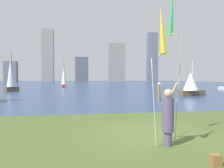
# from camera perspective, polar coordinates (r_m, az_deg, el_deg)

# --- Properties ---
(ground) EXTENTS (120.00, 138.00, 0.12)m
(ground) POSITION_cam_1_polar(r_m,az_deg,el_deg) (58.14, -6.46, -0.30)
(ground) COLOR #475B28
(person) EXTENTS (0.66, 0.49, 1.80)m
(person) POSITION_cam_1_polar(r_m,az_deg,el_deg) (6.37, 14.54, -7.91)
(person) COLOR #594C72
(person) RESTS_ON ground
(kite_flag_left) EXTENTS (0.16, 0.99, 3.85)m
(kite_flag_left) POSITION_cam_1_polar(r_m,az_deg,el_deg) (5.88, 12.91, 13.18)
(kite_flag_left) COLOR #B2B2B7
(kite_flag_left) RESTS_ON ground
(kite_flag_right) EXTENTS (0.16, 0.90, 4.75)m
(kite_flag_right) POSITION_cam_1_polar(r_m,az_deg,el_deg) (7.26, 15.56, 17.30)
(kite_flag_right) COLOR #B2B2B7
(kite_flag_right) RESTS_ON ground
(bag) EXTENTS (0.22, 0.16, 0.25)m
(bag) POSITION_cam_1_polar(r_m,az_deg,el_deg) (5.53, 25.70, -17.66)
(bag) COLOR brown
(bag) RESTS_ON ground
(sailboat_0) EXTENTS (1.67, 2.00, 5.70)m
(sailboat_0) POSITION_cam_1_polar(r_m,az_deg,el_deg) (33.59, -25.20, 2.12)
(sailboat_0) COLOR brown
(sailboat_0) RESTS_ON ground
(sailboat_1) EXTENTS (1.19, 2.28, 5.96)m
(sailboat_1) POSITION_cam_1_polar(r_m,az_deg,el_deg) (45.88, -12.58, 1.93)
(sailboat_1) COLOR maroon
(sailboat_1) RESTS_ON ground
(sailboat_5) EXTENTS (3.27, 1.93, 3.82)m
(sailboat_5) POSITION_cam_1_polar(r_m,az_deg,el_deg) (24.93, 20.14, 0.17)
(sailboat_5) COLOR brown
(sailboat_5) RESTS_ON ground
(skyline_tower_0) EXTENTS (5.67, 3.29, 9.53)m
(skyline_tower_0) POSITION_cam_1_polar(r_m,az_deg,el_deg) (110.25, -25.18, 2.99)
(skyline_tower_0) COLOR slate
(skyline_tower_0) RESTS_ON ground
(skyline_tower_1) EXTENTS (5.14, 3.92, 24.11)m
(skyline_tower_1) POSITION_cam_1_polar(r_m,az_deg,el_deg) (104.63, -16.56, 7.16)
(skyline_tower_1) COLOR gray
(skyline_tower_1) RESTS_ON ground
(skyline_tower_2) EXTENTS (6.00, 5.33, 11.44)m
(skyline_tower_2) POSITION_cam_1_polar(r_m,az_deg,el_deg) (102.34, -8.01, 3.79)
(skyline_tower_2) COLOR #565B66
(skyline_tower_2) RESTS_ON ground
(skyline_tower_3) EXTENTS (7.90, 3.96, 18.17)m
(skyline_tower_3) POSITION_cam_1_polar(r_m,az_deg,el_deg) (103.98, 1.16, 5.63)
(skyline_tower_3) COLOR gray
(skyline_tower_3) RESTS_ON ground
(skyline_tower_4) EXTENTS (5.14, 3.20, 24.28)m
(skyline_tower_4) POSITION_cam_1_polar(r_m,az_deg,el_deg) (110.70, 10.55, 6.94)
(skyline_tower_4) COLOR slate
(skyline_tower_4) RESTS_ON ground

